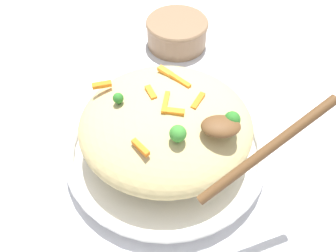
% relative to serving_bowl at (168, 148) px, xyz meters
% --- Properties ---
extents(ground_plane, '(2.40, 2.40, 0.00)m').
position_rel_serving_bowl_xyz_m(ground_plane, '(0.00, 0.00, -0.02)').
color(ground_plane, silver).
extents(serving_bowl, '(0.35, 0.35, 0.04)m').
position_rel_serving_bowl_xyz_m(serving_bowl, '(0.00, 0.00, 0.00)').
color(serving_bowl, white).
rests_on(serving_bowl, ground_plane).
extents(pasta_mound, '(0.28, 0.27, 0.10)m').
position_rel_serving_bowl_xyz_m(pasta_mound, '(0.00, 0.00, 0.06)').
color(pasta_mound, '#D1BA7A').
rests_on(pasta_mound, serving_bowl).
extents(carrot_piece_0, '(0.03, 0.03, 0.01)m').
position_rel_serving_bowl_xyz_m(carrot_piece_0, '(-0.00, 0.08, 0.11)').
color(carrot_piece_0, orange).
rests_on(carrot_piece_0, pasta_mound).
extents(carrot_piece_1, '(0.01, 0.04, 0.01)m').
position_rel_serving_bowl_xyz_m(carrot_piece_1, '(-0.00, 0.00, 0.11)').
color(carrot_piece_1, orange).
rests_on(carrot_piece_1, pasta_mound).
extents(carrot_piece_2, '(0.02, 0.03, 0.01)m').
position_rel_serving_bowl_xyz_m(carrot_piece_2, '(-0.02, 0.02, 0.11)').
color(carrot_piece_2, orange).
rests_on(carrot_piece_2, pasta_mound).
extents(carrot_piece_3, '(0.03, 0.01, 0.01)m').
position_rel_serving_bowl_xyz_m(carrot_piece_3, '(0.01, -0.02, 0.11)').
color(carrot_piece_3, orange).
rests_on(carrot_piece_3, pasta_mound).
extents(carrot_piece_4, '(0.03, 0.02, 0.01)m').
position_rel_serving_bowl_xyz_m(carrot_piece_4, '(-0.10, 0.05, 0.11)').
color(carrot_piece_4, orange).
rests_on(carrot_piece_4, pasta_mound).
extents(carrot_piece_5, '(0.03, 0.03, 0.01)m').
position_rel_serving_bowl_xyz_m(carrot_piece_5, '(-0.03, -0.08, 0.11)').
color(carrot_piece_5, orange).
rests_on(carrot_piece_5, pasta_mound).
extents(carrot_piece_6, '(0.02, 0.04, 0.01)m').
position_rel_serving_bowl_xyz_m(carrot_piece_6, '(0.05, 0.01, 0.11)').
color(carrot_piece_6, orange).
rests_on(carrot_piece_6, pasta_mound).
extents(carrot_piece_7, '(0.04, 0.03, 0.01)m').
position_rel_serving_bowl_xyz_m(carrot_piece_7, '(0.02, 0.05, 0.11)').
color(carrot_piece_7, orange).
rests_on(carrot_piece_7, pasta_mound).
extents(broccoli_floret_0, '(0.02, 0.02, 0.02)m').
position_rel_serving_bowl_xyz_m(broccoli_floret_0, '(-0.07, 0.01, 0.12)').
color(broccoli_floret_0, '#296820').
rests_on(broccoli_floret_0, pasta_mound).
extents(broccoli_floret_1, '(0.02, 0.02, 0.03)m').
position_rel_serving_bowl_xyz_m(broccoli_floret_1, '(0.09, -0.04, 0.12)').
color(broccoli_floret_1, '#296820').
rests_on(broccoli_floret_1, pasta_mound).
extents(broccoli_floret_2, '(0.02, 0.02, 0.03)m').
position_rel_serving_bowl_xyz_m(broccoli_floret_2, '(0.02, -0.06, 0.12)').
color(broccoli_floret_2, '#377928').
rests_on(broccoli_floret_2, pasta_mound).
extents(serving_spoon, '(0.16, 0.14, 0.11)m').
position_rel_serving_bowl_xyz_m(serving_spoon, '(0.09, -0.08, 0.14)').
color(serving_spoon, brown).
rests_on(serving_spoon, pasta_mound).
extents(companion_bowl, '(0.14, 0.14, 0.06)m').
position_rel_serving_bowl_xyz_m(companion_bowl, '(0.03, 0.32, 0.02)').
color(companion_bowl, '#8C6B4C').
rests_on(companion_bowl, ground_plane).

